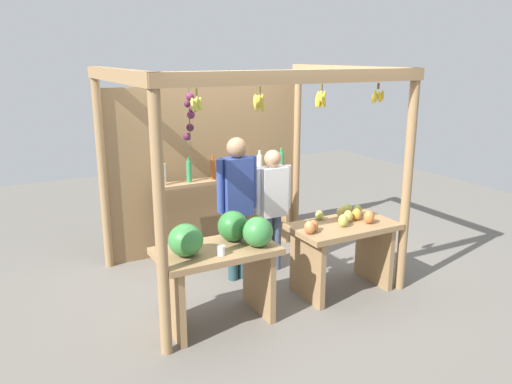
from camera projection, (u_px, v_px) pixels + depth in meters
ground_plane at (247, 276)px, 5.95m from camera, size 12.00×12.00×0.00m
market_stall at (228, 151)px, 5.97m from camera, size 2.80×2.25×2.37m
fruit_counter_left at (220, 254)px, 4.75m from camera, size 1.13×0.66×1.06m
fruit_counter_right at (343, 241)px, 5.46m from camera, size 1.14×0.64×0.91m
bottle_shelf_unit at (226, 194)px, 6.48m from camera, size 1.79×0.22×1.34m
vendor_man at (237, 196)px, 5.64m from camera, size 0.48×0.22×1.64m
vendor_woman at (272, 201)px, 5.91m from camera, size 0.48×0.20×1.46m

